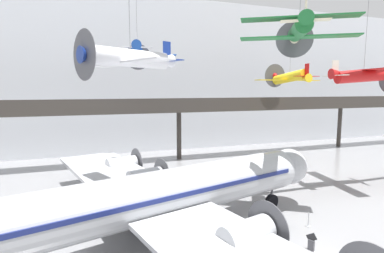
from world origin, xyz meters
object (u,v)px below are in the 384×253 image
Objects in this scene: suspended_plane_red_highwing at (363,75)px; suspended_plane_white_twin at (131,59)px; airliner_silver_main at (147,199)px; suspended_plane_green_biplane at (299,29)px; suspended_plane_blue_trainer at (137,51)px; suspended_plane_yellow_lowwing at (290,77)px; stanchion_barrier at (308,222)px; info_sign_pedestal at (311,244)px.

suspended_plane_white_twin is (-23.31, -1.30, 0.77)m from suspended_plane_red_highwing.
suspended_plane_green_biplane is (12.08, 1.30, 11.45)m from airliner_silver_main.
suspended_plane_blue_trainer reaches higher than suspended_plane_yellow_lowwing.
airliner_silver_main is 3.68× the size of suspended_plane_yellow_lowwing.
suspended_plane_blue_trainer reaches higher than suspended_plane_white_twin.
suspended_plane_green_biplane is at bearing -153.73° from suspended_plane_red_highwing.
suspended_plane_yellow_lowwing is 27.13m from suspended_plane_white_twin.
suspended_plane_blue_trainer reaches higher than stanchion_barrier.
suspended_plane_green_biplane is 6.62× the size of info_sign_pedestal.
suspended_plane_white_twin reaches higher than suspended_plane_red_highwing.
info_sign_pedestal is at bearing -127.29° from stanchion_barrier.
stanchion_barrier is at bearing -18.41° from airliner_silver_main.
suspended_plane_green_biplane is at bearing 46.40° from info_sign_pedestal.
airliner_silver_main is 12.52m from stanchion_barrier.
info_sign_pedestal is (10.28, -7.23, -12.04)m from suspended_plane_white_twin.
suspended_plane_blue_trainer is at bearing -125.51° from suspended_plane_white_twin.
stanchion_barrier is (-11.13, -17.81, -11.62)m from suspended_plane_yellow_lowwing.
suspended_plane_yellow_lowwing is 7.80× the size of info_sign_pedestal.
suspended_plane_white_twin is (-12.40, 2.41, -2.35)m from suspended_plane_green_biplane.
suspended_plane_yellow_lowwing is (11.17, 15.83, -2.91)m from suspended_plane_green_biplane.
info_sign_pedestal is at bearing 148.19° from suspended_plane_yellow_lowwing.
suspended_plane_white_twin is (-23.57, -13.42, 0.56)m from suspended_plane_yellow_lowwing.
suspended_plane_yellow_lowwing is (0.26, 12.12, 0.21)m from suspended_plane_red_highwing.
airliner_silver_main is 9.83m from suspended_plane_white_twin.
suspended_plane_blue_trainer is at bearing 66.79° from suspended_plane_green_biplane.
airliner_silver_main is 4.33× the size of suspended_plane_green_biplane.
suspended_plane_red_highwing is at bearing -2.89° from airliner_silver_main.
airliner_silver_main reaches higher than stanchion_barrier.
suspended_plane_yellow_lowwing is at bearing -174.79° from suspended_plane_white_twin.
suspended_plane_red_highwing is at bearing 13.36° from info_sign_pedestal.
suspended_plane_white_twin is at bearing 110.80° from suspended_plane_green_biplane.
suspended_plane_red_highwing is 12.12m from suspended_plane_yellow_lowwing.
suspended_plane_blue_trainer reaches higher than suspended_plane_red_highwing.
stanchion_barrier is 3.57m from info_sign_pedestal.
suspended_plane_blue_trainer is (-10.06, 14.37, -0.37)m from suspended_plane_green_biplane.
suspended_plane_green_biplane reaches higher than suspended_plane_white_twin.
suspended_plane_green_biplane is 0.85× the size of suspended_plane_yellow_lowwing.
suspended_plane_white_twin is at bearing 160.55° from stanchion_barrier.
suspended_plane_white_twin is at bearing 178.83° from suspended_plane_blue_trainer.
suspended_plane_yellow_lowwing is at bearing -76.17° from suspended_plane_blue_trainer.
stanchion_barrier is at bearing -144.89° from suspended_plane_red_highwing.
suspended_plane_green_biplane is at bearing -135.11° from suspended_plane_blue_trainer.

